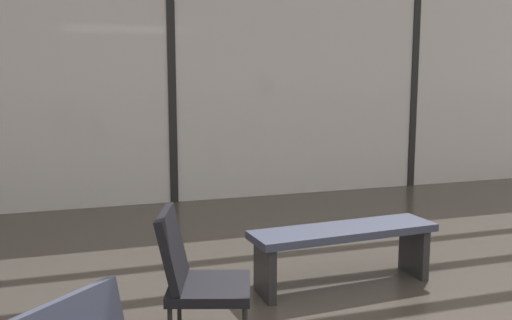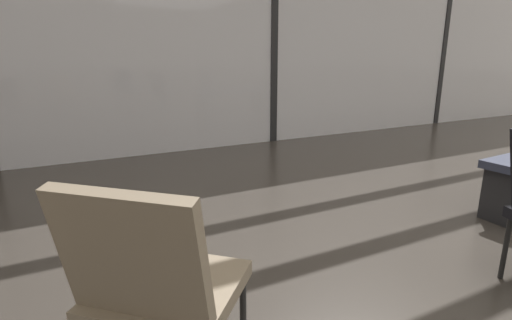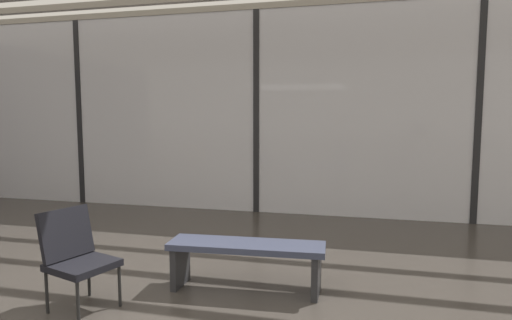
% 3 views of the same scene
% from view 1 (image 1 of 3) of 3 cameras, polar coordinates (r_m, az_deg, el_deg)
% --- Properties ---
extents(glass_curtain_wall, '(14.00, 0.08, 3.47)m').
position_cam_1_polar(glass_curtain_wall, '(7.49, -8.27, 9.06)').
color(glass_curtain_wall, silver).
rests_on(glass_curtain_wall, ground).
extents(window_mullion_1, '(0.10, 0.12, 3.47)m').
position_cam_1_polar(window_mullion_1, '(7.49, -8.27, 9.06)').
color(window_mullion_1, black).
rests_on(window_mullion_1, ground).
extents(window_mullion_2, '(0.10, 0.12, 3.47)m').
position_cam_1_polar(window_mullion_2, '(8.81, 15.04, 8.79)').
color(window_mullion_2, black).
rests_on(window_mullion_2, ground).
extents(parked_airplane, '(12.60, 4.26, 4.26)m').
position_cam_1_polar(parked_airplane, '(13.84, -12.82, 10.39)').
color(parked_airplane, silver).
rests_on(parked_airplane, ground).
extents(lounge_chair_4, '(0.65, 0.62, 0.87)m').
position_cam_1_polar(lounge_chair_4, '(3.55, -6.00, -10.88)').
color(lounge_chair_4, black).
rests_on(lounge_chair_4, ground).
extents(waiting_bench, '(1.52, 0.50, 0.47)m').
position_cam_1_polar(waiting_bench, '(4.68, 8.53, -7.76)').
color(waiting_bench, '#33384C').
rests_on(waiting_bench, ground).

